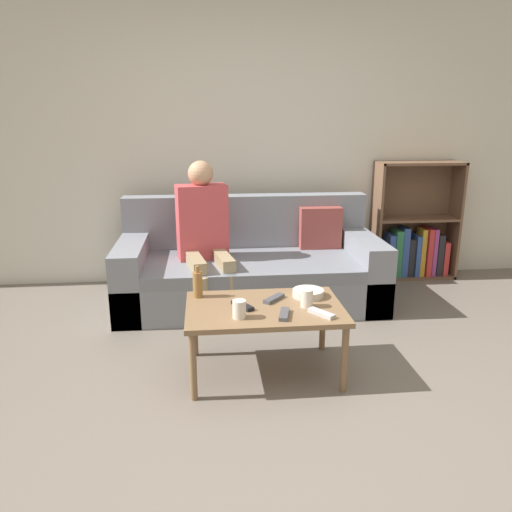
{
  "coord_description": "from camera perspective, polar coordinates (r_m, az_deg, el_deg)",
  "views": [
    {
      "loc": [
        -0.41,
        -2.28,
        1.52
      ],
      "look_at": [
        -0.06,
        1.05,
        0.57
      ],
      "focal_mm": 35.0,
      "sensor_mm": 36.0,
      "label": 1
    }
  ],
  "objects": [
    {
      "name": "tv_remote_3",
      "position": [
        2.82,
        3.25,
        -6.66
      ],
      "size": [
        0.09,
        0.18,
        0.02
      ],
      "rotation": [
        0.0,
        0.0,
        -0.24
      ],
      "color": "#47474C",
      "rests_on": "coffee_table"
    },
    {
      "name": "wall_back",
      "position": [
        4.66,
        -0.89,
        13.12
      ],
      "size": [
        12.0,
        0.06,
        2.6
      ],
      "color": "beige",
      "rests_on": "ground_plane"
    },
    {
      "name": "tv_remote_0",
      "position": [
        2.94,
        -1.57,
        -5.67
      ],
      "size": [
        0.13,
        0.17,
        0.02
      ],
      "rotation": [
        0.0,
        0.0,
        0.55
      ],
      "color": "black",
      "rests_on": "coffee_table"
    },
    {
      "name": "tv_remote_1",
      "position": [
        3.05,
        2.07,
        -4.89
      ],
      "size": [
        0.15,
        0.16,
        0.02
      ],
      "rotation": [
        0.0,
        0.0,
        -0.73
      ],
      "color": "#47474C",
      "rests_on": "coffee_table"
    },
    {
      "name": "bottle",
      "position": [
        3.1,
        -6.69,
        -3.19
      ],
      "size": [
        0.06,
        0.06,
        0.2
      ],
      "color": "olive",
      "rests_on": "coffee_table"
    },
    {
      "name": "coffee_table",
      "position": [
        2.98,
        0.97,
        -6.54
      ],
      "size": [
        0.92,
        0.61,
        0.43
      ],
      "color": "brown",
      "rests_on": "ground_plane"
    },
    {
      "name": "tv_remote_2",
      "position": [
        2.85,
        7.49,
        -6.51
      ],
      "size": [
        0.14,
        0.17,
        0.02
      ],
      "rotation": [
        0.0,
        0.0,
        0.63
      ],
      "color": "#B7B7BC",
      "rests_on": "coffee_table"
    },
    {
      "name": "person_adult",
      "position": [
        3.97,
        -5.96,
        3.26
      ],
      "size": [
        0.47,
        0.71,
        1.18
      ],
      "rotation": [
        0.0,
        0.0,
        0.19
      ],
      "color": "#9E8966",
      "rests_on": "ground_plane"
    },
    {
      "name": "snack_bowl",
      "position": [
        3.12,
        5.98,
        -4.23
      ],
      "size": [
        0.19,
        0.19,
        0.05
      ],
      "color": "beige",
      "rests_on": "coffee_table"
    },
    {
      "name": "cup_far",
      "position": [
        2.78,
        -1.93,
        -6.09
      ],
      "size": [
        0.08,
        0.08,
        0.1
      ],
      "color": "silver",
      "rests_on": "coffee_table"
    },
    {
      "name": "couch",
      "position": [
        4.18,
        -0.64,
        -1.57
      ],
      "size": [
        2.12,
        0.97,
        0.85
      ],
      "color": "gray",
      "rests_on": "ground_plane"
    },
    {
      "name": "ground_plane",
      "position": [
        2.77,
        3.74,
        -17.5
      ],
      "size": [
        22.0,
        22.0,
        0.0
      ],
      "primitive_type": "plane",
      "color": "#70665B"
    },
    {
      "name": "bookshelf",
      "position": [
        5.01,
        17.36,
        2.22
      ],
      "size": [
        0.79,
        0.28,
        1.11
      ],
      "color": "brown",
      "rests_on": "ground_plane"
    },
    {
      "name": "cup_near",
      "position": [
        2.95,
        5.83,
        -4.83
      ],
      "size": [
        0.07,
        0.07,
        0.11
      ],
      "color": "silver",
      "rests_on": "coffee_table"
    }
  ]
}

